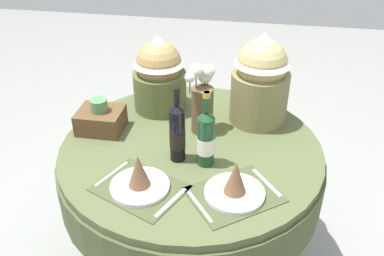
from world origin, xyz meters
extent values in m
plane|color=gray|center=(0.00, 0.00, 0.00)|extent=(8.00, 8.00, 0.00)
cylinder|color=#4C5633|center=(0.00, 0.00, 0.73)|extent=(1.21, 1.21, 0.04)
cylinder|color=#464F2E|center=(0.00, 0.00, 0.60)|extent=(1.23, 1.23, 0.21)
cylinder|color=black|center=(0.00, 0.00, 0.37)|extent=(0.12, 0.12, 0.68)
cylinder|color=black|center=(0.00, 0.00, 0.01)|extent=(0.61, 0.61, 0.03)
cube|color=#41492B|center=(-0.15, -0.33, 0.75)|extent=(0.42, 0.38, 0.00)
cylinder|color=white|center=(-0.15, -0.33, 0.76)|extent=(0.24, 0.24, 0.02)
cone|color=brown|center=(-0.15, -0.33, 0.84)|extent=(0.09, 0.09, 0.14)
cube|color=silver|center=(-0.29, -0.26, 0.75)|extent=(0.09, 0.18, 0.00)
cube|color=silver|center=(-0.01, -0.39, 0.75)|extent=(0.09, 0.18, 0.00)
cube|color=#41492B|center=(0.23, -0.30, 0.75)|extent=(0.43, 0.41, 0.00)
cylinder|color=white|center=(0.23, -0.30, 0.76)|extent=(0.24, 0.24, 0.02)
cone|color=brown|center=(0.23, -0.30, 0.84)|extent=(0.09, 0.09, 0.14)
cube|color=silver|center=(0.10, -0.40, 0.75)|extent=(0.12, 0.16, 0.00)
cube|color=silver|center=(0.35, -0.21, 0.75)|extent=(0.13, 0.16, 0.00)
cylinder|color=brown|center=(0.03, 0.14, 0.86)|extent=(0.10, 0.10, 0.23)
sphere|color=white|center=(0.05, 0.18, 1.05)|extent=(0.07, 0.07, 0.07)
cylinder|color=#4C7038|center=(0.05, 0.18, 1.00)|extent=(0.01, 0.01, 0.05)
sphere|color=white|center=(-0.02, 0.08, 1.06)|extent=(0.05, 0.05, 0.05)
cylinder|color=#4C7038|center=(-0.02, 0.08, 1.01)|extent=(0.01, 0.01, 0.07)
sphere|color=white|center=(0.03, 0.19, 1.02)|extent=(0.07, 0.07, 0.07)
cylinder|color=#4C7038|center=(0.03, 0.19, 0.98)|extent=(0.01, 0.01, 0.02)
sphere|color=white|center=(0.00, 0.14, 1.06)|extent=(0.06, 0.06, 0.06)
cylinder|color=#4C7038|center=(0.00, 0.14, 1.01)|extent=(0.01, 0.01, 0.07)
cylinder|color=black|center=(-0.04, -0.10, 0.87)|extent=(0.07, 0.07, 0.25)
cylinder|color=black|center=(-0.04, -0.10, 0.85)|extent=(0.07, 0.07, 0.08)
cone|color=black|center=(-0.04, -0.10, 1.01)|extent=(0.07, 0.07, 0.03)
cylinder|color=black|center=(-0.04, -0.10, 1.06)|extent=(0.03, 0.03, 0.08)
cylinder|color=black|center=(-0.04, -0.10, 1.09)|extent=(0.03, 0.03, 0.02)
cylinder|color=#194223|center=(0.08, -0.12, 0.86)|extent=(0.07, 0.07, 0.23)
cylinder|color=silver|center=(0.08, -0.12, 0.84)|extent=(0.07, 0.07, 0.08)
cone|color=#194223|center=(0.08, -0.12, 0.99)|extent=(0.07, 0.07, 0.03)
cylinder|color=#194223|center=(0.08, -0.12, 1.05)|extent=(0.03, 0.03, 0.09)
cylinder|color=#B29933|center=(0.08, -0.12, 1.08)|extent=(0.03, 0.03, 0.02)
cylinder|color=#566033|center=(-0.22, 0.33, 0.85)|extent=(0.27, 0.27, 0.20)
sphere|color=#9E7F4C|center=(-0.22, 0.33, 0.99)|extent=(0.23, 0.23, 0.23)
cone|color=silver|center=(-0.22, 0.33, 1.07)|extent=(0.26, 0.26, 0.15)
cylinder|color=olive|center=(0.29, 0.29, 0.87)|extent=(0.28, 0.28, 0.25)
sphere|color=tan|center=(0.29, 0.29, 1.05)|extent=(0.24, 0.24, 0.24)
cone|color=silver|center=(0.29, 0.29, 1.13)|extent=(0.27, 0.27, 0.16)
cube|color=brown|center=(-0.45, 0.07, 0.80)|extent=(0.21, 0.18, 0.11)
cylinder|color=#4C7F4C|center=(-0.45, 0.07, 0.88)|extent=(0.08, 0.08, 0.06)
camera|label=1|loc=(0.28, -1.60, 1.88)|focal=40.19mm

